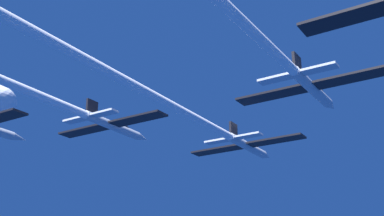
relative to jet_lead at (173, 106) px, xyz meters
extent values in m
cylinder|color=#B2BAC6|center=(0.00, 16.44, -0.02)|extent=(1.01, 9.17, 1.01)
cone|color=#B2BAC6|center=(0.00, 22.04, -0.02)|extent=(0.99, 2.02, 0.99)
ellipsoid|color=black|center=(0.00, 18.46, 0.41)|extent=(0.71, 1.83, 0.50)
cube|color=black|center=(-3.99, 15.99, -0.02)|extent=(6.97, 2.02, 0.22)
cube|color=black|center=(3.99, 15.99, -0.02)|extent=(6.97, 2.02, 0.22)
cube|color=black|center=(0.00, 12.78, 1.22)|extent=(0.26, 1.65, 1.47)
cube|color=#B2BAC6|center=(-2.07, 12.60, -0.02)|extent=(3.13, 1.21, 0.22)
cube|color=#B2BAC6|center=(2.07, 12.60, -0.02)|extent=(3.13, 1.21, 0.22)
cylinder|color=white|center=(0.00, -9.55, -0.02)|extent=(0.91, 42.82, 0.91)
cylinder|color=#B2BAC6|center=(-11.14, 3.94, 1.08)|extent=(1.01, 9.17, 1.01)
cone|color=#B2BAC6|center=(-11.14, 9.53, 1.08)|extent=(0.99, 2.02, 0.99)
ellipsoid|color=black|center=(-11.14, 5.95, 1.51)|extent=(0.71, 1.83, 0.50)
cube|color=black|center=(-15.13, 3.48, 1.08)|extent=(6.97, 2.02, 0.22)
cube|color=black|center=(-7.15, 3.48, 1.08)|extent=(6.97, 2.02, 0.22)
cube|color=black|center=(-11.14, 0.27, 2.32)|extent=(0.26, 1.65, 1.47)
cube|color=#B2BAC6|center=(-13.21, 0.09, 1.08)|extent=(3.13, 1.21, 0.22)
cube|color=#B2BAC6|center=(-9.07, 0.09, 1.08)|extent=(3.13, 1.21, 0.22)
cylinder|color=#B2BAC6|center=(12.53, 5.05, 0.88)|extent=(1.01, 9.17, 1.01)
cone|color=#B2BAC6|center=(12.53, 10.64, 0.88)|extent=(0.99, 2.02, 0.99)
ellipsoid|color=black|center=(12.53, 7.07, 1.31)|extent=(0.71, 1.83, 0.50)
cube|color=black|center=(8.55, 4.59, 0.88)|extent=(6.97, 2.02, 0.22)
cube|color=black|center=(16.52, 4.59, 0.88)|extent=(6.97, 2.02, 0.22)
cube|color=black|center=(12.53, 1.39, 2.12)|extent=(0.26, 1.65, 1.47)
cube|color=#B2BAC6|center=(10.46, 1.20, 0.88)|extent=(3.13, 1.21, 0.22)
cube|color=#B2BAC6|center=(14.60, 1.20, 0.88)|extent=(3.13, 1.21, 0.22)
cone|color=#B2BAC6|center=(-21.67, -0.69, 0.13)|extent=(0.99, 2.02, 0.99)
cube|color=black|center=(19.52, -6.93, 0.35)|extent=(6.97, 2.02, 0.22)
camera|label=1|loc=(26.67, -38.50, -17.92)|focal=47.61mm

